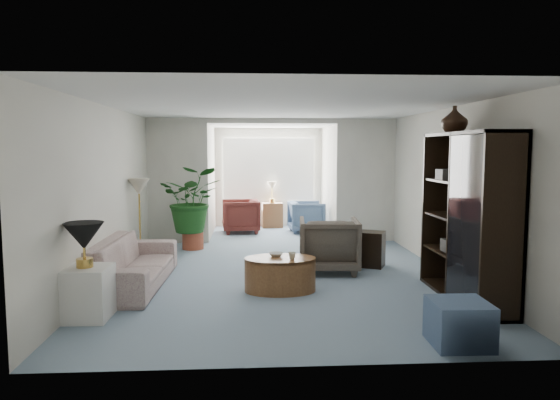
{
  "coord_description": "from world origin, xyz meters",
  "views": [
    {
      "loc": [
        -0.48,
        -7.25,
        1.88
      ],
      "look_at": [
        0.0,
        0.6,
        1.1
      ],
      "focal_mm": 32.76,
      "sensor_mm": 36.0,
      "label": 1
    }
  ],
  "objects": [
    {
      "name": "coffee_table",
      "position": [
        -0.07,
        -0.61,
        0.23
      ],
      "size": [
        1.01,
        1.01,
        0.45
      ],
      "primitive_type": "cylinder",
      "rotation": [
        0.0,
        0.0,
        -0.07
      ],
      "color": "olive",
      "rests_on": "ground"
    },
    {
      "name": "sunroom_chair_maroon",
      "position": [
        -0.68,
        4.25,
        0.38
      ],
      "size": [
        0.89,
        0.87,
        0.75
      ],
      "primitive_type": "imported",
      "rotation": [
        0.0,
        0.0,
        -1.49
      ],
      "color": "#5A231F",
      "rests_on": "ground"
    },
    {
      "name": "floor_lamp",
      "position": [
        -2.34,
        1.48,
        1.25
      ],
      "size": [
        0.36,
        0.36,
        0.28
      ],
      "primitive_type": "cone",
      "color": "beige",
      "rests_on": "ground"
    },
    {
      "name": "sofa",
      "position": [
        -2.1,
        -0.24,
        0.33
      ],
      "size": [
        0.93,
        2.25,
        0.65
      ],
      "primitive_type": "imported",
      "rotation": [
        0.0,
        0.0,
        1.54
      ],
      "color": "beige",
      "rests_on": "ground"
    },
    {
      "name": "cabinet_urn",
      "position": [
        2.23,
        -0.62,
        2.27
      ],
      "size": [
        0.34,
        0.34,
        0.36
      ],
      "primitive_type": "imported",
      "color": "black",
      "rests_on": "entertainment_cabinet"
    },
    {
      "name": "floor",
      "position": [
        0.0,
        0.0,
        0.0
      ],
      "size": [
        6.0,
        6.0,
        0.0
      ],
      "primitive_type": "plane",
      "color": "#88A0B4",
      "rests_on": "ground"
    },
    {
      "name": "ottoman",
      "position": [
        1.54,
        -2.6,
        0.22
      ],
      "size": [
        0.55,
        0.55,
        0.43
      ],
      "primitive_type": "cube",
      "rotation": [
        0.0,
        0.0,
        -0.02
      ],
      "color": "slate",
      "rests_on": "ground"
    },
    {
      "name": "sunroom_floor",
      "position": [
        0.0,
        4.1,
        0.0
      ],
      "size": [
        2.6,
        2.6,
        0.0
      ],
      "primitive_type": "plane",
      "color": "#88A0B4",
      "rests_on": "ground"
    },
    {
      "name": "back_header",
      "position": [
        0.0,
        3.0,
        2.45
      ],
      "size": [
        2.6,
        0.12,
        0.1
      ],
      "primitive_type": "cube",
      "color": "white",
      "rests_on": "back_pier_left"
    },
    {
      "name": "wingback_chair",
      "position": [
        0.75,
        0.45,
        0.42
      ],
      "size": [
        0.97,
        0.99,
        0.84
      ],
      "primitive_type": "imported",
      "rotation": [
        0.0,
        0.0,
        3.06
      ],
      "color": "#60574C",
      "rests_on": "ground"
    },
    {
      "name": "window_blinds",
      "position": [
        0.0,
        5.15,
        1.4
      ],
      "size": [
        2.2,
        0.02,
        1.5
      ],
      "primitive_type": "cube",
      "color": "white"
    },
    {
      "name": "coffee_bowl",
      "position": [
        -0.12,
        -0.51,
        0.47
      ],
      "size": [
        0.21,
        0.21,
        0.05
      ],
      "primitive_type": "imported",
      "rotation": [
        0.0,
        0.0,
        -0.07
      ],
      "color": "silver",
      "rests_on": "coffee_table"
    },
    {
      "name": "house_plant",
      "position": [
        -1.55,
        2.38,
        0.94
      ],
      "size": [
        1.12,
        0.97,
        1.25
      ],
      "primitive_type": "imported",
      "color": "#1C501B",
      "rests_on": "plant_pot"
    },
    {
      "name": "coffee_cup",
      "position": [
        0.08,
        -0.71,
        0.5
      ],
      "size": [
        0.11,
        0.11,
        0.09
      ],
      "primitive_type": "imported",
      "rotation": [
        0.0,
        0.0,
        -0.07
      ],
      "color": "beige",
      "rests_on": "coffee_table"
    },
    {
      "name": "entertainment_cabinet",
      "position": [
        2.23,
        -1.12,
        1.05
      ],
      "size": [
        0.5,
        1.88,
        2.09
      ],
      "primitive_type": "cube",
      "color": "black",
      "rests_on": "ground"
    },
    {
      "name": "back_pier_left",
      "position": [
        -1.9,
        3.0,
        1.25
      ],
      "size": [
        1.2,
        0.12,
        2.5
      ],
      "primitive_type": "cube",
      "color": "white",
      "rests_on": "ground"
    },
    {
      "name": "shelf_clutter",
      "position": [
        2.18,
        -1.0,
        1.24
      ],
      "size": [
        0.3,
        1.08,
        1.06
      ],
      "color": "#383632",
      "rests_on": "entertainment_cabinet"
    },
    {
      "name": "end_table",
      "position": [
        -2.3,
        -1.59,
        0.29
      ],
      "size": [
        0.54,
        0.54,
        0.58
      ],
      "primitive_type": "cube",
      "rotation": [
        0.0,
        0.0,
        -0.03
      ],
      "color": "white",
      "rests_on": "ground"
    },
    {
      "name": "back_pier_right",
      "position": [
        1.9,
        3.0,
        1.25
      ],
      "size": [
        1.2,
        0.12,
        2.5
      ],
      "primitive_type": "cube",
      "color": "white",
      "rests_on": "ground"
    },
    {
      "name": "window_pane",
      "position": [
        0.0,
        5.18,
        1.4
      ],
      "size": [
        2.2,
        0.02,
        1.5
      ],
      "primitive_type": "cube",
      "color": "white"
    },
    {
      "name": "sunroom_table",
      "position": [
        0.07,
        5.0,
        0.3
      ],
      "size": [
        0.52,
        0.42,
        0.6
      ],
      "primitive_type": "cube",
      "rotation": [
        0.0,
        0.0,
        0.08
      ],
      "color": "olive",
      "rests_on": "ground"
    },
    {
      "name": "side_table_dark",
      "position": [
        1.45,
        0.75,
        0.28
      ],
      "size": [
        0.59,
        0.54,
        0.57
      ],
      "primitive_type": "cube",
      "rotation": [
        0.0,
        0.0,
        -0.44
      ],
      "color": "black",
      "rests_on": "ground"
    },
    {
      "name": "table_lamp",
      "position": [
        -2.3,
        -1.59,
        0.93
      ],
      "size": [
        0.44,
        0.44,
        0.3
      ],
      "primitive_type": "cone",
      "color": "black",
      "rests_on": "end_table"
    },
    {
      "name": "plant_pot",
      "position": [
        -1.55,
        2.38,
        0.16
      ],
      "size": [
        0.4,
        0.4,
        0.32
      ],
      "primitive_type": "cylinder",
      "color": "#A1472E",
      "rests_on": "ground"
    },
    {
      "name": "framed_picture",
      "position": [
        2.46,
        -0.1,
        1.7
      ],
      "size": [
        0.04,
        0.5,
        0.4
      ],
      "primitive_type": "cube",
      "color": "#AFA58C"
    },
    {
      "name": "sunroom_chair_blue",
      "position": [
        0.82,
        4.25,
        0.35
      ],
      "size": [
        0.83,
        0.81,
        0.7
      ],
      "primitive_type": "imported",
      "rotation": [
        0.0,
        0.0,
        1.65
      ],
      "color": "slate",
      "rests_on": "ground"
    }
  ]
}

